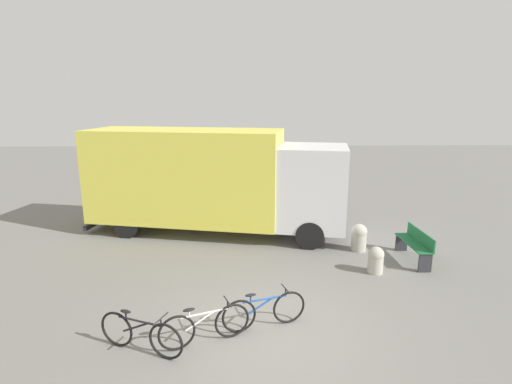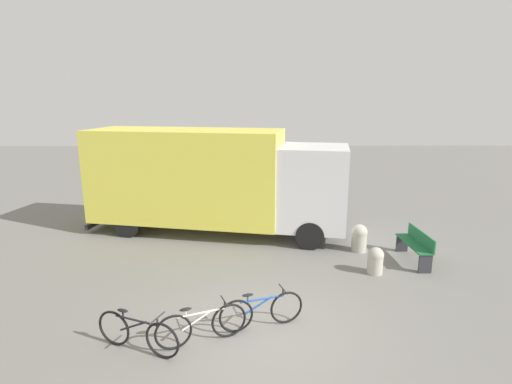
{
  "view_description": "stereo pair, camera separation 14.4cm",
  "coord_description": "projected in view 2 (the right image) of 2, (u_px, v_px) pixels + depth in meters",
  "views": [
    {
      "loc": [
        -0.38,
        -6.76,
        4.37
      ],
      "look_at": [
        -0.11,
        4.24,
        1.74
      ],
      "focal_mm": 28.0,
      "sensor_mm": 36.0,
      "label": 1
    },
    {
      "loc": [
        -0.24,
        -6.77,
        4.37
      ],
      "look_at": [
        -0.11,
        4.24,
        1.74
      ],
      "focal_mm": 28.0,
      "sensor_mm": 36.0,
      "label": 2
    }
  ],
  "objects": [
    {
      "name": "ground_plane",
      "position": [
        265.0,
        332.0,
        7.6
      ],
      "size": [
        60.0,
        60.0,
        0.0
      ],
      "primitive_type": "plane",
      "color": "slate"
    },
    {
      "name": "delivery_truck",
      "position": [
        213.0,
        178.0,
        12.86
      ],
      "size": [
        8.54,
        3.73,
        3.37
      ],
      "rotation": [
        0.0,
        0.0,
        -0.2
      ],
      "color": "#EAE04C",
      "rests_on": "ground"
    },
    {
      "name": "park_bench",
      "position": [
        416.0,
        244.0,
        10.77
      ],
      "size": [
        0.45,
        1.59,
        0.86
      ],
      "rotation": [
        0.0,
        0.0,
        1.6
      ],
      "color": "#1E6638",
      "rests_on": "ground"
    },
    {
      "name": "bicycle_near",
      "position": [
        137.0,
        333.0,
        6.96
      ],
      "size": [
        1.59,
        0.72,
        0.76
      ],
      "rotation": [
        0.0,
        0.0,
        -0.39
      ],
      "color": "black",
      "rests_on": "ground"
    },
    {
      "name": "bicycle_middle",
      "position": [
        202.0,
        325.0,
        7.19
      ],
      "size": [
        1.6,
        0.7,
        0.76
      ],
      "rotation": [
        0.0,
        0.0,
        0.37
      ],
      "color": "black",
      "rests_on": "ground"
    },
    {
      "name": "bicycle_far",
      "position": [
        262.0,
        311.0,
        7.68
      ],
      "size": [
        1.63,
        0.62,
        0.76
      ],
      "rotation": [
        0.0,
        0.0,
        0.3
      ],
      "color": "black",
      "rests_on": "ground"
    },
    {
      "name": "bollard_near_bench",
      "position": [
        375.0,
        260.0,
        10.07
      ],
      "size": [
        0.4,
        0.4,
        0.7
      ],
      "color": "#B2AD9E",
      "rests_on": "ground"
    },
    {
      "name": "bollard_far_bench",
      "position": [
        359.0,
        237.0,
        11.54
      ],
      "size": [
        0.45,
        0.45,
        0.8
      ],
      "color": "#B2AD9E",
      "rests_on": "ground"
    }
  ]
}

